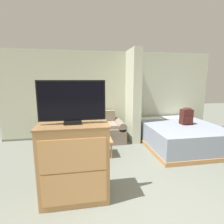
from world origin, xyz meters
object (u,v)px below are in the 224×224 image
at_px(couch, 90,131).
at_px(backpack, 186,116).
at_px(tv_dresser, 75,162).
at_px(table_lamp, 47,115).
at_px(bed, 179,134).
at_px(coffee_table, 96,142).
at_px(tv, 72,102).

relative_size(couch, backpack, 4.42).
bearing_deg(tv_dresser, table_lamp, 108.27).
distance_m(tv_dresser, backpack, 3.32).
bearing_deg(bed, tv_dresser, -147.28).
bearing_deg(coffee_table, table_lamp, 141.06).
distance_m(table_lamp, tv, 2.64).
height_order(table_lamp, tv_dresser, tv_dresser).
distance_m(couch, coffee_table, 0.99).
distance_m(tv_dresser, bed, 3.22).
relative_size(coffee_table, tv_dresser, 0.65).
relative_size(coffee_table, tv, 0.83).
xyz_separation_m(couch, bed, (2.37, -0.71, -0.02)).
bearing_deg(backpack, bed, 165.73).
relative_size(coffee_table, bed, 0.35).
xyz_separation_m(couch, tv, (-0.33, -2.44, 1.15)).
xyz_separation_m(tv_dresser, backpack, (2.85, 1.69, 0.25)).
distance_m(table_lamp, tv_dresser, 2.58).
height_order(table_lamp, tv, tv).
relative_size(tv_dresser, backpack, 2.58).
bearing_deg(table_lamp, backpack, -11.50).
bearing_deg(coffee_table, couch, 95.11).
relative_size(tv, bed, 0.42).
bearing_deg(table_lamp, coffee_table, -38.94).
relative_size(bed, backpack, 4.87).
height_order(tv_dresser, backpack, tv_dresser).
bearing_deg(coffee_table, tv, -105.99).
bearing_deg(bed, backpack, -14.27).
bearing_deg(bed, tv, -147.29).
bearing_deg(couch, tv_dresser, -97.64).
xyz_separation_m(couch, coffee_table, (0.09, -0.99, 0.03)).
xyz_separation_m(coffee_table, tv_dresser, (-0.42, -1.45, 0.24)).
height_order(couch, coffee_table, couch).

